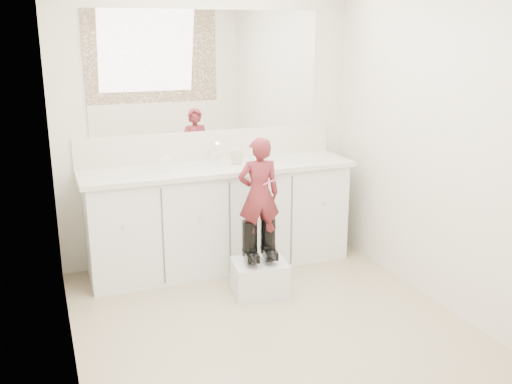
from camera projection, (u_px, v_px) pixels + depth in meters
name	position (u px, v px, depth m)	size (l,w,h in m)	color
floor	(275.00, 330.00, 3.89)	(3.00, 3.00, 0.00)	#807553
wall_back	(208.00, 124.00, 4.91)	(2.60, 2.60, 0.00)	beige
wall_front	(429.00, 234.00, 2.22)	(2.60, 2.60, 0.00)	beige
wall_left	(59.00, 176.00, 3.11)	(3.00, 3.00, 0.00)	beige
wall_right	(446.00, 144.00, 4.02)	(3.00, 3.00, 0.00)	beige
vanity_cabinet	(220.00, 218.00, 4.87)	(2.20, 0.55, 0.85)	silver
countertop	(219.00, 168.00, 4.74)	(2.28, 0.58, 0.04)	beige
backsplash	(209.00, 145.00, 4.95)	(2.28, 0.03, 0.25)	beige
mirror	(207.00, 72.00, 4.78)	(2.00, 0.02, 1.00)	white
dot_panel	(438.00, 118.00, 2.11)	(2.00, 0.01, 1.20)	#472819
faucet	(213.00, 156.00, 4.87)	(0.08, 0.08, 0.10)	silver
cup	(237.00, 158.00, 4.77)	(0.11, 0.11, 0.10)	#BEB998
soap_bottle	(165.00, 161.00, 4.53)	(0.08, 0.08, 0.17)	white
step_stool	(260.00, 277.00, 4.41)	(0.40, 0.33, 0.26)	silver
boot_left	(250.00, 242.00, 4.33)	(0.12, 0.22, 0.33)	black
boot_right	(268.00, 239.00, 4.38)	(0.12, 0.22, 0.33)	black
toddler	(259.00, 194.00, 4.25)	(0.32, 0.21, 0.87)	#9B2F39
toothbrush	(272.00, 181.00, 4.18)	(0.01, 0.01, 0.14)	#CA4E86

